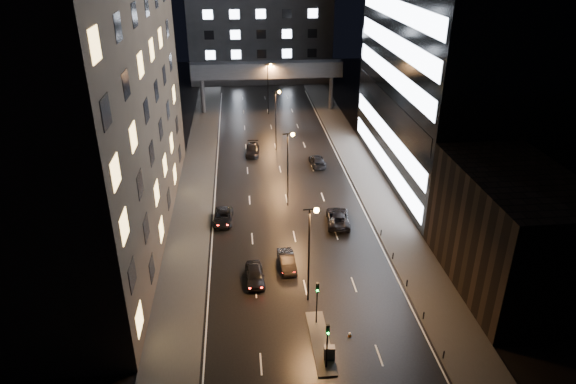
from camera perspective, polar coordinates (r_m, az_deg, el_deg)
name	(u,v)px	position (r m, az deg, el deg)	size (l,w,h in m)	color
ground	(280,169)	(78.75, -0.88, 2.54)	(160.00, 160.00, 0.00)	black
sidewalk_left	(196,186)	(74.23, -10.21, 0.64)	(5.00, 110.00, 0.15)	#383533
sidewalk_right	(368,179)	(76.20, 8.86, 1.44)	(5.00, 110.00, 0.15)	#383533
building_left	(78,63)	(59.46, -22.35, 13.08)	(15.00, 48.00, 40.00)	#2D2319
building_right_low	(510,231)	(54.74, 23.47, -4.03)	(10.00, 18.00, 12.00)	black
building_right_glass	(471,17)	(75.16, 19.66, 17.84)	(20.00, 36.00, 45.00)	black
building_far	(260,27)	(131.43, -3.17, 17.79)	(34.00, 14.00, 25.00)	#333335
skybridge	(267,71)	(104.69, -2.34, 13.33)	(30.00, 3.00, 10.00)	#333335
median_island	(320,342)	(46.67, 3.63, -16.29)	(1.60, 8.00, 0.15)	#383533
traffic_signal_near	(317,296)	(46.61, 3.25, -11.50)	(0.28, 0.34, 4.40)	black
traffic_signal_far	(327,339)	(42.46, 4.40, -16.00)	(0.28, 0.34, 4.40)	black
bollard_row	(415,299)	(51.97, 13.91, -11.49)	(0.12, 25.12, 0.90)	black
streetlight_near	(311,243)	(47.50, 2.55, -5.68)	(1.45, 0.50, 10.15)	black
streetlight_mid_a	(289,160)	(65.22, 0.12, 3.58)	(1.45, 0.50, 10.15)	black
streetlight_mid_b	(277,113)	(83.96, -1.26, 8.80)	(1.45, 0.50, 10.15)	black
streetlight_far	(269,82)	(103.18, -2.16, 12.09)	(1.45, 0.50, 10.15)	black
car_away_a	(255,275)	(53.25, -3.71, -9.18)	(1.86, 4.61, 1.57)	black
car_away_b	(287,261)	(55.29, -0.12, -7.68)	(1.58, 4.54, 1.50)	black
car_away_c	(223,217)	(64.19, -7.24, -2.79)	(2.32, 5.02, 1.40)	black
car_away_d	(253,150)	(84.39, -3.97, 4.71)	(2.17, 5.33, 1.55)	black
car_toward_a	(338,218)	(63.63, 5.59, -2.85)	(2.71, 5.88, 1.64)	black
car_toward_b	(317,161)	(79.94, 3.28, 3.47)	(2.13, 5.24, 1.52)	black
utility_cabinet	(329,352)	(44.79, 4.61, -17.35)	(0.91, 0.56, 1.23)	#464648
cone_a	(350,334)	(47.40, 6.87, -15.42)	(0.33, 0.33, 0.45)	orange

